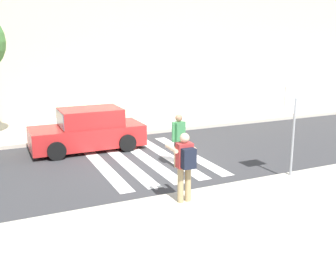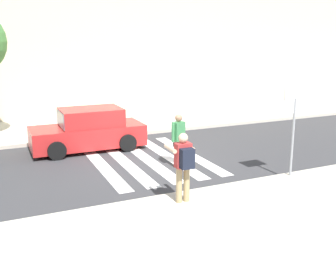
# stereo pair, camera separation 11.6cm
# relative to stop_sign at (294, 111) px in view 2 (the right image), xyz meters

# --- Properties ---
(ground_plane) EXTENTS (120.00, 120.00, 0.00)m
(ground_plane) POSITION_rel_stop_sign_xyz_m (-3.08, 3.39, -2.04)
(ground_plane) COLOR #38383A
(sidewalk_near) EXTENTS (60.00, 6.00, 0.14)m
(sidewalk_near) POSITION_rel_stop_sign_xyz_m (-3.08, -2.81, -1.97)
(sidewalk_near) COLOR beige
(sidewalk_near) RESTS_ON ground
(sidewalk_far) EXTENTS (60.00, 4.80, 0.14)m
(sidewalk_far) POSITION_rel_stop_sign_xyz_m (-3.08, 9.39, -1.97)
(sidewalk_far) COLOR beige
(sidewalk_far) RESTS_ON ground
(building_facade_far) EXTENTS (56.00, 4.00, 7.74)m
(building_facade_far) POSITION_rel_stop_sign_xyz_m (-3.08, 13.79, 1.83)
(building_facade_far) COLOR beige
(building_facade_far) RESTS_ON ground
(crosswalk_stripe_0) EXTENTS (0.44, 5.20, 0.01)m
(crosswalk_stripe_0) POSITION_rel_stop_sign_xyz_m (-4.68, 3.59, -2.04)
(crosswalk_stripe_0) COLOR silver
(crosswalk_stripe_0) RESTS_ON ground
(crosswalk_stripe_1) EXTENTS (0.44, 5.20, 0.01)m
(crosswalk_stripe_1) POSITION_rel_stop_sign_xyz_m (-3.88, 3.59, -2.04)
(crosswalk_stripe_1) COLOR silver
(crosswalk_stripe_1) RESTS_ON ground
(crosswalk_stripe_2) EXTENTS (0.44, 5.20, 0.01)m
(crosswalk_stripe_2) POSITION_rel_stop_sign_xyz_m (-3.08, 3.59, -2.04)
(crosswalk_stripe_2) COLOR silver
(crosswalk_stripe_2) RESTS_ON ground
(crosswalk_stripe_3) EXTENTS (0.44, 5.20, 0.01)m
(crosswalk_stripe_3) POSITION_rel_stop_sign_xyz_m (-2.28, 3.59, -2.04)
(crosswalk_stripe_3) COLOR silver
(crosswalk_stripe_3) RESTS_ON ground
(crosswalk_stripe_4) EXTENTS (0.44, 5.20, 0.01)m
(crosswalk_stripe_4) POSITION_rel_stop_sign_xyz_m (-1.48, 3.59, -2.04)
(crosswalk_stripe_4) COLOR silver
(crosswalk_stripe_4) RESTS_ON ground
(stop_sign) EXTENTS (0.76, 0.08, 2.61)m
(stop_sign) POSITION_rel_stop_sign_xyz_m (0.00, 0.00, 0.00)
(stop_sign) COLOR gray
(stop_sign) RESTS_ON sidewalk_near
(photographer_with_backpack) EXTENTS (0.60, 0.85, 1.72)m
(photographer_with_backpack) POSITION_rel_stop_sign_xyz_m (-3.72, -0.46, -0.87)
(photographer_with_backpack) COLOR tan
(photographer_with_backpack) RESTS_ON sidewalk_near
(pedestrian_crossing) EXTENTS (0.55, 0.35, 1.72)m
(pedestrian_crossing) POSITION_rel_stop_sign_xyz_m (-2.45, 2.45, -1.07)
(pedestrian_crossing) COLOR tan
(pedestrian_crossing) RESTS_ON ground
(parked_car_red) EXTENTS (4.10, 1.92, 1.55)m
(parked_car_red) POSITION_rel_stop_sign_xyz_m (-4.59, 5.69, -1.31)
(parked_car_red) COLOR red
(parked_car_red) RESTS_ON ground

